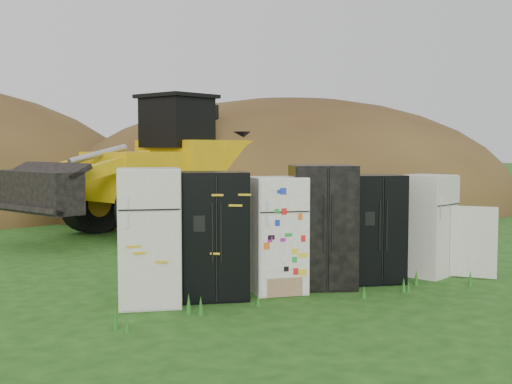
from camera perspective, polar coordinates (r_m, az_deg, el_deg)
ground at (r=9.90m, az=4.19°, el=-8.56°), size 120.00×120.00×0.00m
fridge_leftmost at (r=8.87m, az=-9.49°, el=-3.95°), size 0.99×0.97×1.87m
fridge_black_side at (r=9.15m, az=-3.83°, el=-3.85°), size 1.10×0.96×1.81m
fridge_sticker at (r=9.52m, az=1.90°, el=-3.82°), size 0.87×0.83×1.71m
fridge_dark_mid at (r=9.88m, az=5.93°, el=-3.07°), size 1.17×1.06×1.88m
fridge_black_right at (r=10.40m, az=10.44°, el=-3.21°), size 1.01×0.91×1.71m
fridge_open_door at (r=11.12m, az=15.01°, el=-2.88°), size 0.98×0.94×1.69m
wheel_loader at (r=16.21m, az=-9.32°, el=2.56°), size 7.79×5.61×3.49m
dirt_mound_right at (r=22.71m, az=3.61°, el=-1.39°), size 17.20×12.61×7.69m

